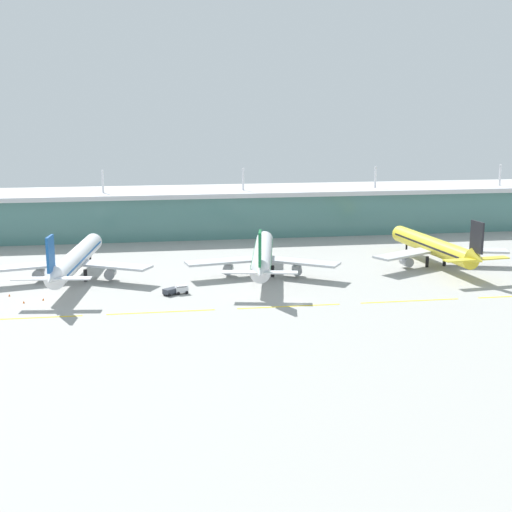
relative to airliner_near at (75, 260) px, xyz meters
name	(u,v)px	position (x,y,z in m)	size (l,w,h in m)	color
ground_plane	(298,304)	(61.80, -37.05, -6.45)	(600.00, 600.00, 0.00)	#9E9E99
terminal_building	(241,211)	(61.80, 73.49, 3.11)	(288.00, 34.00, 27.72)	slate
airliner_near	(75,260)	(0.00, 0.00, 0.00)	(48.38, 65.63, 18.90)	white
airliner_middle	(263,256)	(57.71, -3.33, 0.00)	(47.86, 62.51, 18.90)	silver
airliner_far	(434,247)	(116.81, 1.68, -0.01)	(48.52, 59.06, 18.90)	yellow
taxiway_stripe_west	(26,318)	(-9.20, -39.25, -6.43)	(28.00, 0.70, 0.04)	yellow
taxiway_stripe_mid_west	(161,312)	(24.80, -39.25, -6.43)	(28.00, 0.70, 0.04)	yellow
taxiway_stripe_centre	(289,306)	(58.80, -39.25, -6.43)	(28.00, 0.70, 0.04)	yellow
taxiway_stripe_mid_east	(410,301)	(92.80, -39.25, -6.43)	(28.00, 0.70, 0.04)	yellow
pushback_tug	(171,291)	(28.11, -22.06, -5.35)	(4.96, 4.56, 1.85)	#333842
baggage_cart	(182,289)	(31.16, -21.53, -5.19)	(3.93, 2.75, 2.48)	silver
safety_cone_left_wingtip	(24,302)	(-11.89, -24.60, -6.10)	(0.56, 0.56, 0.70)	orange
safety_cone_nose_front	(9,295)	(-17.01, -16.53, -6.10)	(0.56, 0.56, 0.70)	orange
safety_cone_right_wingtip	(43,299)	(-7.01, -22.50, -6.10)	(0.56, 0.56, 0.70)	orange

